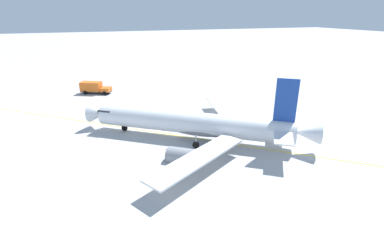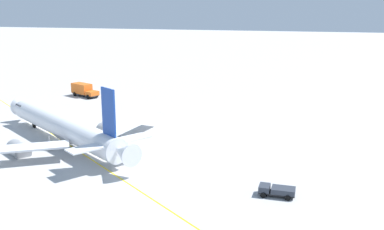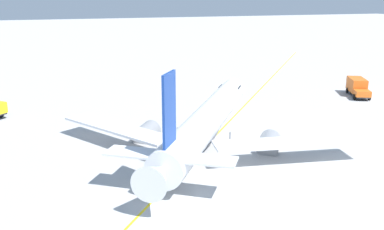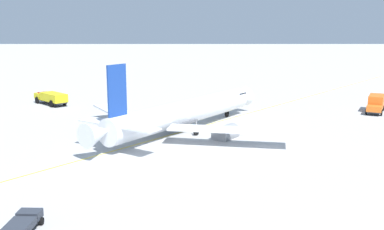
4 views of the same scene
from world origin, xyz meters
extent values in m
plane|color=#B2B2B2|center=(0.00, 0.00, 0.00)|extent=(600.00, 600.00, 0.00)
cylinder|color=white|center=(-0.38, -1.40, 2.86)|extent=(22.06, 29.09, 3.65)
cone|color=white|center=(-10.61, -15.87, 2.86)|extent=(4.57, 4.45, 3.47)
cone|color=white|center=(10.03, 13.32, 3.16)|extent=(4.84, 5.06, 3.10)
cube|color=black|center=(-9.34, -14.08, 3.68)|extent=(3.92, 3.75, 0.70)
ellipsoid|color=slate|center=(0.58, -0.05, 1.86)|extent=(9.55, 11.61, 2.01)
cube|color=#193D93|center=(8.02, 10.47, 7.97)|extent=(2.04, 2.75, 6.57)
cube|color=white|center=(10.81, 8.50, 3.59)|extent=(5.89, 5.23, 0.20)
cube|color=white|center=(5.23, 12.45, 3.59)|extent=(5.89, 5.23, 0.20)
cube|color=white|center=(10.12, -4.21, 2.22)|extent=(11.25, 16.19, 0.28)
cube|color=white|center=(-6.53, 7.56, 2.22)|extent=(17.07, 6.32, 0.28)
cylinder|color=gray|center=(6.28, -5.30, 0.70)|extent=(4.38, 4.71, 2.55)
cylinder|color=black|center=(5.11, -6.96, 0.70)|extent=(1.86, 1.38, 2.17)
cylinder|color=gray|center=(-6.27, 3.58, 0.70)|extent=(4.38, 4.71, 2.55)
cylinder|color=black|center=(-7.44, 1.92, 0.70)|extent=(1.86, 1.38, 2.17)
cylinder|color=#9EA0A5|center=(-7.63, -11.65, 1.39)|extent=(0.20, 0.20, 1.67)
cylinder|color=black|center=(-7.63, -11.65, 0.55)|extent=(0.88, 1.07, 1.10)
cylinder|color=#9EA0A5|center=(3.21, -1.91, 1.39)|extent=(0.20, 0.20, 1.67)
cylinder|color=black|center=(3.21, -1.91, 0.55)|extent=(0.88, 1.07, 1.10)
cylinder|color=#9EA0A5|center=(-2.06, 1.81, 1.39)|extent=(0.20, 0.20, 1.67)
cylinder|color=black|center=(-2.06, 1.81, 0.55)|extent=(0.88, 1.07, 1.10)
cube|color=#232326|center=(12.00, 33.50, 0.42)|extent=(1.73, 4.29, 0.20)
cube|color=#2D333D|center=(11.95, 32.02, 0.87)|extent=(1.90, 1.34, 0.70)
cube|color=black|center=(11.93, 31.49, 0.97)|extent=(1.56, 0.14, 0.39)
cube|color=#2D333D|center=(12.03, 34.23, 0.82)|extent=(1.96, 2.83, 0.60)
cylinder|color=black|center=(12.88, 31.99, 0.32)|extent=(0.30, 0.65, 0.64)
cylinder|color=black|center=(11.02, 32.05, 0.32)|extent=(0.30, 0.65, 0.64)
cylinder|color=black|center=(12.98, 34.82, 0.32)|extent=(0.30, 0.65, 0.64)
cylinder|color=black|center=(11.13, 34.89, 0.32)|extent=(0.30, 0.65, 0.64)
cube|color=#232326|center=(-35.47, -15.58, 0.60)|extent=(5.37, 7.97, 0.20)
cube|color=orange|center=(-34.27, -13.12, 1.20)|extent=(3.32, 3.22, 1.00)
cube|color=black|center=(-33.80, -12.15, 1.35)|extent=(1.96, 1.01, 0.56)
cube|color=orange|center=(-36.03, -16.72, 1.90)|extent=(4.60, 5.85, 2.40)
cylinder|color=black|center=(-35.41, -12.56, 0.50)|extent=(0.69, 1.02, 1.00)
cylinder|color=black|center=(-33.13, -13.68, 0.50)|extent=(0.69, 1.02, 1.00)
cylinder|color=black|center=(-37.71, -17.27, 0.50)|extent=(0.69, 1.02, 1.00)
cylinder|color=black|center=(-35.42, -18.38, 0.50)|extent=(0.69, 1.02, 1.00)
cube|color=yellow|center=(2.72, 2.77, 0.00)|extent=(126.97, 153.54, 0.01)
camera|label=1|loc=(40.31, -15.92, 20.16)|focal=26.10mm
camera|label=2|loc=(62.93, 35.91, 22.48)|focal=42.47mm
camera|label=3|loc=(18.78, 45.77, 17.68)|focal=40.58mm
camera|label=4|loc=(-1.31, 66.67, 16.25)|focal=42.27mm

